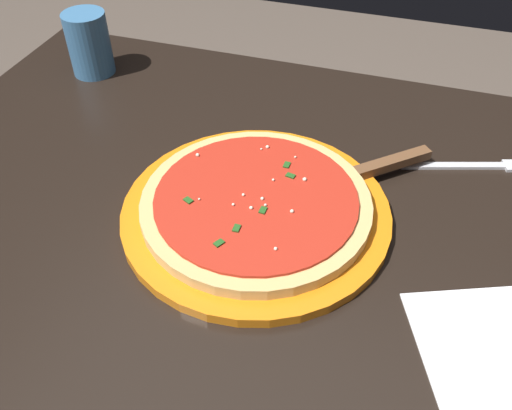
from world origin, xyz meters
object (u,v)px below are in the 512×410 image
(pizza, at_px, (256,203))
(fork, at_px, (473,166))
(serving_plate, at_px, (256,212))
(cup_tall_drink, at_px, (89,44))
(pizza_server, at_px, (365,172))
(napkin_folded_right, at_px, (488,345))

(pizza, bearing_deg, fork, 35.70)
(serving_plate, bearing_deg, cup_tall_drink, 145.52)
(pizza_server, height_order, fork, pizza_server)
(pizza_server, bearing_deg, cup_tall_drink, 162.80)
(cup_tall_drink, distance_m, napkin_folded_right, 0.79)
(napkin_folded_right, bearing_deg, cup_tall_drink, 150.82)
(napkin_folded_right, bearing_deg, serving_plate, 158.94)
(cup_tall_drink, height_order, fork, cup_tall_drink)
(serving_plate, relative_size, fork, 1.92)
(napkin_folded_right, height_order, fork, fork)
(serving_plate, distance_m, napkin_folded_right, 0.31)
(pizza_server, distance_m, fork, 0.17)
(pizza_server, xyz_separation_m, cup_tall_drink, (-0.52, 0.16, 0.04))
(pizza_server, relative_size, cup_tall_drink, 1.75)
(napkin_folded_right, xyz_separation_m, fork, (-0.02, 0.31, 0.00))
(pizza_server, height_order, napkin_folded_right, pizza_server)
(serving_plate, xyz_separation_m, cup_tall_drink, (-0.40, 0.27, 0.05))
(pizza, distance_m, fork, 0.33)
(pizza_server, relative_size, napkin_folded_right, 1.30)
(fork, bearing_deg, pizza, -144.30)
(serving_plate, height_order, fork, serving_plate)
(pizza_server, xyz_separation_m, napkin_folded_right, (0.17, -0.22, -0.02))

